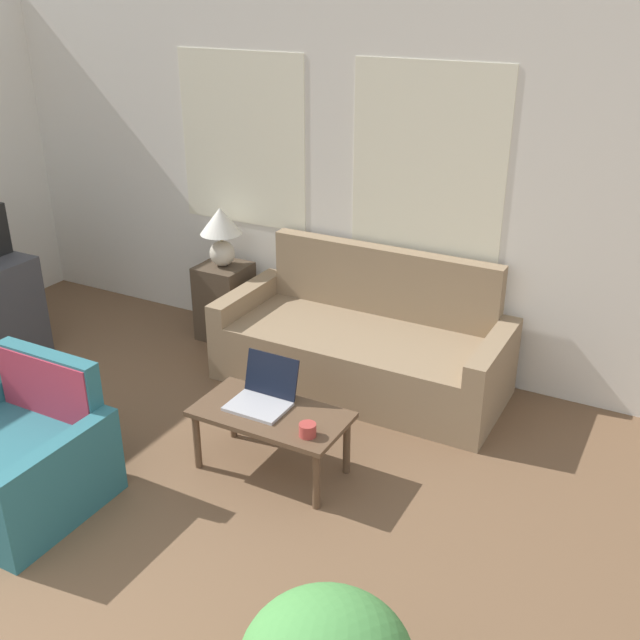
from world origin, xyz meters
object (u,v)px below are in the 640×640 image
(armchair, at_px, (18,461))
(cup_navy, at_px, (308,430))
(coffee_table, at_px, (271,420))
(laptop, at_px, (263,395))
(table_lamp, at_px, (221,230))
(couch, at_px, (365,347))

(armchair, relative_size, cup_navy, 9.34)
(coffee_table, height_order, cup_navy, cup_navy)
(laptop, bearing_deg, cup_navy, -23.77)
(laptop, xyz_separation_m, cup_navy, (0.40, -0.17, -0.02))
(table_lamp, relative_size, cup_navy, 4.87)
(armchair, bearing_deg, table_lamp, 94.99)
(couch, bearing_deg, laptop, -95.29)
(laptop, bearing_deg, table_lamp, 132.25)
(coffee_table, bearing_deg, laptop, 144.96)
(laptop, relative_size, cup_navy, 3.59)
(couch, bearing_deg, coffee_table, -90.90)
(laptop, distance_m, cup_navy, 0.43)
(cup_navy, bearing_deg, table_lamp, 136.85)
(couch, relative_size, cup_navy, 21.12)
(coffee_table, bearing_deg, table_lamp, 132.98)
(coffee_table, relative_size, cup_navy, 9.38)
(couch, bearing_deg, cup_navy, -78.00)
(armchair, bearing_deg, couch, 62.35)
(couch, height_order, laptop, couch)
(couch, xyz_separation_m, cup_navy, (0.29, -1.35, 0.16))
(coffee_table, height_order, laptop, laptop)
(couch, distance_m, laptop, 1.20)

